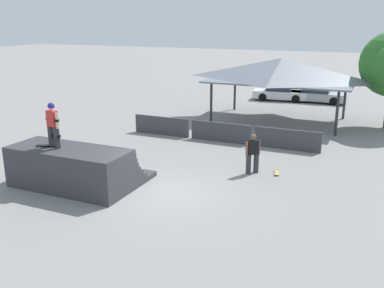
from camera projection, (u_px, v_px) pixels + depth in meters
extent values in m
plane|color=gray|center=(162.00, 194.00, 16.25)|extent=(160.00, 160.00, 0.00)
cube|color=#38383D|center=(84.00, 179.00, 17.49)|extent=(4.84, 3.52, 0.20)
cube|color=#38383D|center=(78.00, 177.00, 17.09)|extent=(4.84, 2.74, 0.20)
cube|color=#38383D|center=(75.00, 173.00, 16.91)|extent=(4.84, 2.45, 0.20)
cube|color=#38383D|center=(73.00, 169.00, 16.77)|extent=(4.84, 2.26, 0.20)
cube|color=#38383D|center=(71.00, 165.00, 16.65)|extent=(4.84, 2.12, 0.20)
cube|color=#38383D|center=(70.00, 160.00, 16.55)|extent=(4.84, 2.02, 0.20)
cube|color=#38383D|center=(69.00, 156.00, 16.47)|extent=(4.84, 1.96, 0.20)
cube|color=#38383D|center=(68.00, 151.00, 16.39)|extent=(4.84, 1.92, 0.20)
cylinder|color=silver|center=(84.00, 143.00, 17.21)|extent=(4.75, 0.07, 0.07)
cube|color=#2D2D33|center=(57.00, 138.00, 16.23)|extent=(0.19, 0.19, 0.85)
cube|color=black|center=(57.00, 136.00, 16.24)|extent=(0.23, 0.19, 0.12)
cube|color=#2D2D33|center=(51.00, 136.00, 16.45)|extent=(0.19, 0.19, 0.85)
cube|color=black|center=(52.00, 135.00, 16.46)|extent=(0.23, 0.19, 0.12)
cube|color=red|center=(52.00, 119.00, 16.13)|extent=(0.50, 0.33, 0.60)
cylinder|color=beige|center=(57.00, 121.00, 15.98)|extent=(0.14, 0.14, 0.60)
cylinder|color=black|center=(57.00, 121.00, 15.98)|extent=(0.21, 0.21, 0.09)
cylinder|color=beige|center=(48.00, 119.00, 16.32)|extent=(0.14, 0.14, 0.60)
cylinder|color=black|center=(48.00, 118.00, 16.31)|extent=(0.21, 0.21, 0.09)
sphere|color=beige|center=(51.00, 107.00, 16.01)|extent=(0.23, 0.23, 0.23)
sphere|color=#232399|center=(51.00, 106.00, 16.00)|extent=(0.26, 0.26, 0.26)
cylinder|color=green|center=(53.00, 146.00, 16.62)|extent=(0.06, 0.05, 0.05)
cylinder|color=green|center=(52.00, 147.00, 16.49)|extent=(0.06, 0.05, 0.05)
cylinder|color=green|center=(41.00, 145.00, 16.66)|extent=(0.06, 0.05, 0.05)
cylinder|color=green|center=(40.00, 146.00, 16.53)|extent=(0.06, 0.05, 0.05)
cube|color=black|center=(46.00, 145.00, 16.57)|extent=(0.81, 0.45, 0.02)
cube|color=black|center=(55.00, 145.00, 16.53)|extent=(0.15, 0.22, 0.02)
cube|color=#2D2D33|center=(248.00, 164.00, 18.23)|extent=(0.23, 0.23, 0.86)
cube|color=#2D2D33|center=(256.00, 163.00, 18.37)|extent=(0.23, 0.23, 0.86)
cube|color=black|center=(253.00, 147.00, 18.10)|extent=(0.49, 0.50, 0.61)
cylinder|color=brown|center=(247.00, 149.00, 18.00)|extent=(0.16, 0.16, 0.61)
cylinder|color=brown|center=(259.00, 148.00, 18.22)|extent=(0.16, 0.16, 0.61)
sphere|color=brown|center=(253.00, 137.00, 17.97)|extent=(0.24, 0.24, 0.24)
cylinder|color=green|center=(275.00, 171.00, 18.60)|extent=(0.04, 0.06, 0.05)
cylinder|color=green|center=(279.00, 171.00, 18.57)|extent=(0.04, 0.06, 0.05)
cylinder|color=green|center=(275.00, 175.00, 18.16)|extent=(0.04, 0.06, 0.05)
cylinder|color=green|center=(278.00, 175.00, 18.13)|extent=(0.04, 0.06, 0.05)
cube|color=tan|center=(277.00, 172.00, 18.36)|extent=(0.36, 0.78, 0.02)
cube|color=tan|center=(277.00, 169.00, 18.68)|extent=(0.21, 0.13, 0.02)
cube|color=#3D3D42|center=(162.00, 126.00, 24.45)|extent=(3.38, 0.12, 1.05)
cube|color=#3D3D42|center=(221.00, 132.00, 23.05)|extent=(3.38, 0.12, 1.05)
cube|color=#3D3D42|center=(287.00, 139.00, 21.65)|extent=(3.38, 0.12, 1.05)
cylinder|color=#2D2D33|center=(211.00, 103.00, 26.99)|extent=(0.16, 0.16, 2.58)
cylinder|color=#2D2D33|center=(337.00, 113.00, 24.02)|extent=(0.16, 0.16, 2.58)
cylinder|color=#2D2D33|center=(235.00, 92.00, 31.11)|extent=(0.16, 0.16, 2.58)
cylinder|color=#2D2D33|center=(345.00, 100.00, 28.14)|extent=(0.16, 0.16, 2.58)
cube|color=slate|center=(281.00, 81.00, 27.19)|extent=(8.95, 5.52, 0.10)
pyramid|color=slate|center=(281.00, 69.00, 26.99)|extent=(8.77, 5.41, 1.37)
cube|color=silver|center=(280.00, 94.00, 34.96)|extent=(4.47, 2.18, 0.62)
cube|color=#283342|center=(279.00, 88.00, 34.85)|extent=(2.15, 1.64, 0.46)
cube|color=silver|center=(279.00, 85.00, 34.78)|extent=(2.05, 1.59, 0.04)
cylinder|color=black|center=(297.00, 96.00, 35.34)|extent=(0.66, 0.28, 0.64)
cylinder|color=black|center=(296.00, 99.00, 33.94)|extent=(0.66, 0.28, 0.64)
cylinder|color=black|center=(265.00, 94.00, 36.08)|extent=(0.66, 0.28, 0.64)
cylinder|color=black|center=(263.00, 97.00, 34.68)|extent=(0.66, 0.28, 0.64)
cube|color=#A8AAAF|center=(317.00, 96.00, 34.12)|extent=(4.55, 1.75, 0.62)
cube|color=#283342|center=(316.00, 89.00, 34.01)|extent=(2.11, 1.46, 0.46)
cube|color=#A8AAAF|center=(316.00, 87.00, 33.95)|extent=(2.02, 1.42, 0.04)
cylinder|color=black|center=(336.00, 98.00, 34.29)|extent=(0.64, 0.21, 0.64)
cylinder|color=black|center=(334.00, 101.00, 32.93)|extent=(0.64, 0.21, 0.64)
cylinder|color=black|center=(301.00, 96.00, 35.40)|extent=(0.64, 0.21, 0.64)
cylinder|color=black|center=(298.00, 99.00, 34.03)|extent=(0.64, 0.21, 0.64)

